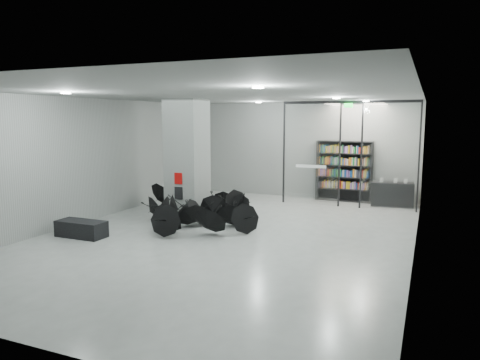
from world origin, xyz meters
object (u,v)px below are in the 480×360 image
at_px(column, 187,158).
at_px(umbrella_cluster, 200,214).
at_px(shop_counter, 392,194).
at_px(bench, 81,229).
at_px(bookshelf, 344,171).

relative_size(column, umbrella_cluster, 0.72).
xyz_separation_m(column, umbrella_cluster, (1.04, -1.06, -1.70)).
bearing_deg(column, shop_counter, 33.63).
bearing_deg(bench, shop_counter, 46.28).
relative_size(bench, shop_counter, 0.94).
bearing_deg(bench, umbrella_cluster, 49.87).
height_order(column, shop_counter, column).
distance_m(bench, umbrella_cluster, 3.63).
height_order(bench, umbrella_cluster, umbrella_cluster).
distance_m(column, umbrella_cluster, 2.26).
distance_m(column, bench, 4.42).
relative_size(column, shop_counter, 2.59).
xyz_separation_m(column, bookshelf, (4.57, 4.75, -0.78)).
bearing_deg(umbrella_cluster, bench, -130.07).
height_order(column, umbrella_cluster, column).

